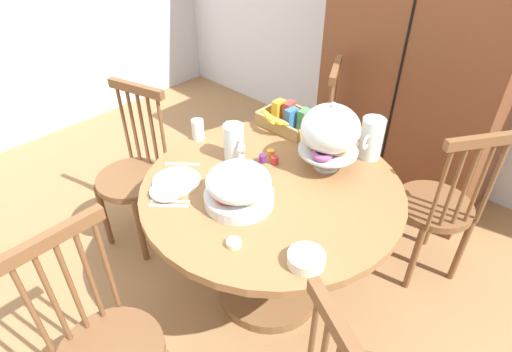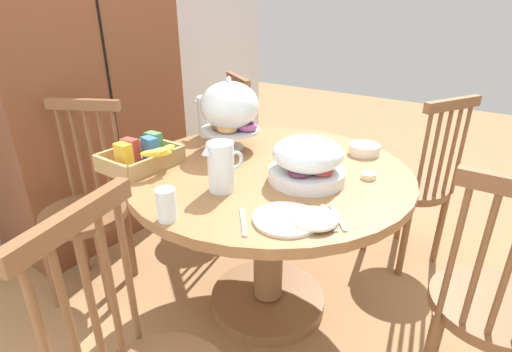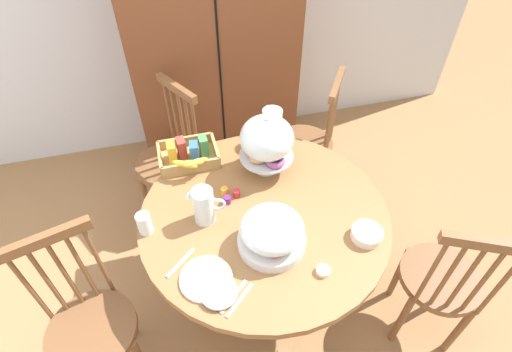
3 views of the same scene
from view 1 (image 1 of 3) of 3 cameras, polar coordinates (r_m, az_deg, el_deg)
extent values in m
plane|color=#997047|center=(2.45, -3.05, -15.30)|extent=(10.00, 10.00, 0.00)
cube|color=brown|center=(2.86, 21.41, 14.26)|extent=(1.10, 0.56, 1.90)
cube|color=black|center=(2.59, 19.10, 14.78)|extent=(0.01, 0.01, 1.52)
cylinder|color=olive|center=(1.94, 2.14, -1.69)|extent=(1.19, 1.19, 0.04)
cylinder|color=brown|center=(2.17, 1.94, -8.66)|extent=(0.14, 0.14, 0.63)
cylinder|color=brown|center=(2.43, 1.76, -14.56)|extent=(0.56, 0.56, 0.06)
cylinder|color=brown|center=(2.46, 22.73, -3.66)|extent=(0.40, 0.40, 0.04)
cylinder|color=brown|center=(2.75, 22.61, -4.96)|extent=(0.04, 0.04, 0.45)
cylinder|color=brown|center=(2.61, 17.46, -6.03)|extent=(0.04, 0.04, 0.45)
cylinder|color=brown|center=(2.60, 25.76, -8.88)|extent=(0.04, 0.04, 0.45)
cylinder|color=brown|center=(2.45, 20.42, -10.28)|extent=(0.04, 0.04, 0.45)
cylinder|color=brown|center=(2.31, 29.02, -0.96)|extent=(0.02, 0.02, 0.48)
cylinder|color=brown|center=(2.26, 27.66, -1.21)|extent=(0.02, 0.02, 0.48)
cylinder|color=brown|center=(2.22, 26.25, -1.47)|extent=(0.02, 0.02, 0.48)
cylinder|color=brown|center=(2.18, 24.78, -1.74)|extent=(0.02, 0.02, 0.48)
cylinder|color=brown|center=(2.14, 23.26, -2.02)|extent=(0.02, 0.02, 0.48)
cube|color=brown|center=(2.09, 28.13, 4.17)|extent=(0.23, 0.32, 0.05)
cylinder|color=brown|center=(2.82, 6.29, 4.90)|extent=(0.40, 0.40, 0.04)
cylinder|color=brown|center=(3.08, 3.92, 3.03)|extent=(0.04, 0.04, 0.45)
cylinder|color=brown|center=(2.86, 2.74, 0.04)|extent=(0.04, 0.04, 0.45)
cylinder|color=brown|center=(3.05, 9.07, 2.24)|extent=(0.04, 0.04, 0.45)
cylinder|color=brown|center=(2.82, 8.28, -0.85)|extent=(0.04, 0.04, 0.45)
cylinder|color=brown|center=(2.82, 10.37, 10.00)|extent=(0.02, 0.02, 0.48)
cylinder|color=brown|center=(2.75, 10.20, 9.38)|extent=(0.02, 0.02, 0.48)
cylinder|color=brown|center=(2.69, 10.01, 8.74)|extent=(0.02, 0.02, 0.48)
cylinder|color=brown|center=(2.63, 9.82, 8.06)|extent=(0.02, 0.02, 0.48)
cylinder|color=brown|center=(2.57, 9.62, 7.35)|extent=(0.02, 0.02, 0.48)
cube|color=brown|center=(2.58, 10.63, 13.83)|extent=(0.20, 0.33, 0.05)
cylinder|color=brown|center=(2.55, -16.33, -0.45)|extent=(0.40, 0.40, 0.04)
cylinder|color=brown|center=(2.70, -19.67, -4.98)|extent=(0.04, 0.04, 0.45)
cylinder|color=brown|center=(2.53, -15.21, -7.11)|extent=(0.04, 0.04, 0.45)
cylinder|color=brown|center=(2.84, -15.80, -1.77)|extent=(0.04, 0.04, 0.45)
cylinder|color=brown|center=(2.68, -11.34, -3.57)|extent=(0.04, 0.04, 0.45)
cylinder|color=brown|center=(2.60, -17.18, 6.54)|extent=(0.02, 0.02, 0.48)
cylinder|color=brown|center=(2.56, -16.03, 6.21)|extent=(0.02, 0.02, 0.48)
cylinder|color=brown|center=(2.51, -14.84, 5.87)|extent=(0.02, 0.02, 0.48)
cylinder|color=brown|center=(2.47, -13.62, 5.51)|extent=(0.02, 0.02, 0.48)
cylinder|color=brown|center=(2.43, -12.35, 5.13)|extent=(0.02, 0.02, 0.48)
cube|color=brown|center=(2.39, -15.81, 11.21)|extent=(0.36, 0.13, 0.05)
cylinder|color=brown|center=(2.08, -16.28, -20.50)|extent=(0.04, 0.04, 0.45)
cylinder|color=brown|center=(1.69, -27.58, -16.11)|extent=(0.02, 0.02, 0.48)
cylinder|color=brown|center=(1.70, -25.43, -14.97)|extent=(0.02, 0.02, 0.48)
cylinder|color=brown|center=(1.70, -23.33, -13.82)|extent=(0.02, 0.02, 0.48)
cylinder|color=brown|center=(1.72, -21.28, -12.68)|extent=(0.02, 0.02, 0.48)
cylinder|color=brown|center=(1.73, -19.27, -11.53)|extent=(0.02, 0.02, 0.48)
cube|color=brown|center=(1.53, -25.65, -7.47)|extent=(0.04, 0.36, 0.05)
cylinder|color=brown|center=(1.46, 7.44, -21.64)|extent=(0.02, 0.02, 0.48)
cube|color=brown|center=(1.18, 11.60, -20.23)|extent=(0.34, 0.19, 0.05)
cylinder|color=silver|center=(2.07, 9.37, 1.41)|extent=(0.12, 0.12, 0.02)
cylinder|color=silver|center=(2.05, 9.47, 2.26)|extent=(0.03, 0.03, 0.09)
cylinder|color=silver|center=(2.02, 9.62, 3.45)|extent=(0.28, 0.28, 0.01)
torus|color=#B27033|center=(1.99, 10.76, 3.58)|extent=(0.10, 0.10, 0.03)
torus|color=#D19347|center=(2.05, 11.01, 4.68)|extent=(0.10, 0.10, 0.03)
torus|color=#935628|center=(2.04, 9.35, 4.59)|extent=(0.10, 0.10, 0.03)
torus|color=tan|center=(2.01, 8.14, 4.29)|extent=(0.10, 0.10, 0.03)
torus|color=#994C84|center=(1.94, 8.82, 2.85)|extent=(0.10, 0.10, 0.03)
ellipsoid|color=silver|center=(1.96, 9.96, 6.29)|extent=(0.27, 0.27, 0.22)
sphere|color=silver|center=(1.90, 10.33, 9.41)|extent=(0.02, 0.02, 0.02)
cylinder|color=silver|center=(1.82, -2.30, -2.94)|extent=(0.30, 0.30, 0.05)
ellipsoid|color=beige|center=(1.76, -0.83, -3.01)|extent=(0.09, 0.09, 0.03)
ellipsoid|color=#8CBF59|center=(1.83, -0.71, -1.15)|extent=(0.09, 0.09, 0.03)
ellipsoid|color=#6B2D4C|center=(1.83, -3.89, -1.18)|extent=(0.09, 0.09, 0.03)
ellipsoid|color=#CC3D33|center=(1.77, -4.06, -2.90)|extent=(0.09, 0.09, 0.03)
ellipsoid|color=silver|center=(1.77, -2.36, -0.69)|extent=(0.28, 0.28, 0.13)
cylinder|color=silver|center=(2.06, -3.00, 4.52)|extent=(0.10, 0.10, 0.19)
cylinder|color=orange|center=(2.07, -2.97, 3.86)|extent=(0.09, 0.09, 0.13)
cone|color=silver|center=(2.06, -3.90, 7.11)|extent=(0.04, 0.04, 0.03)
torus|color=silver|center=(2.00, -2.07, 3.91)|extent=(0.08, 0.03, 0.07)
cylinder|color=silver|center=(2.14, 15.21, 4.91)|extent=(0.11, 0.11, 0.21)
cylinder|color=white|center=(2.16, 15.08, 4.21)|extent=(0.10, 0.10, 0.14)
cone|color=silver|center=(2.15, 16.24, 7.61)|extent=(0.04, 0.04, 0.03)
torus|color=silver|center=(2.08, 14.50, 4.31)|extent=(0.03, 0.08, 0.07)
cube|color=tan|center=(2.39, 4.48, 6.91)|extent=(0.30, 0.22, 0.01)
cube|color=tan|center=(2.30, 2.74, 6.57)|extent=(0.30, 0.02, 0.07)
cube|color=tan|center=(2.45, 6.18, 8.40)|extent=(0.30, 0.02, 0.07)
cube|color=tan|center=(2.46, 1.81, 8.71)|extent=(0.02, 0.22, 0.07)
cube|color=tan|center=(2.29, 7.40, 6.22)|extent=(0.02, 0.22, 0.07)
cube|color=gold|center=(2.40, 3.02, 8.85)|extent=(0.04, 0.07, 0.11)
cube|color=#B23D33|center=(2.39, 4.42, 8.64)|extent=(0.05, 0.07, 0.11)
cube|color=#336BAD|center=(2.32, 4.75, 7.70)|extent=(0.05, 0.08, 0.11)
cube|color=#47894C|center=(2.32, 6.43, 7.56)|extent=(0.05, 0.07, 0.11)
ellipsoid|color=yellow|center=(2.27, 1.71, 7.87)|extent=(0.14, 0.08, 0.05)
ellipsoid|color=yellow|center=(2.25, 2.28, 7.62)|extent=(0.13, 0.03, 0.05)
ellipsoid|color=yellow|center=(2.23, 2.86, 7.36)|extent=(0.14, 0.08, 0.05)
cylinder|color=white|center=(1.98, -10.60, -0.68)|extent=(0.22, 0.22, 0.01)
cylinder|color=white|center=(1.91, -11.85, -1.96)|extent=(0.15, 0.15, 0.01)
cylinder|color=white|center=(1.58, 6.75, -10.98)|extent=(0.14, 0.14, 0.04)
cylinder|color=silver|center=(2.25, -7.79, 6.18)|extent=(0.06, 0.06, 0.11)
cylinder|color=beige|center=(1.64, -2.99, -8.96)|extent=(0.06, 0.06, 0.02)
cylinder|color=#B7282D|center=(2.06, 2.52, 2.13)|extent=(0.04, 0.04, 0.04)
cylinder|color=orange|center=(2.11, 2.00, 3.03)|extent=(0.04, 0.04, 0.04)
cylinder|color=#5B2366|center=(2.07, 0.87, 2.36)|extent=(0.04, 0.04, 0.04)
cube|color=silver|center=(1.87, -11.43, -3.34)|extent=(0.14, 0.12, 0.01)
cube|color=silver|center=(1.85, -11.62, -3.93)|extent=(0.14, 0.12, 0.01)
cube|color=silver|center=(2.09, -9.84, 1.58)|extent=(0.14, 0.12, 0.01)
camera|label=2|loc=(2.36, -38.96, 15.76)|focal=27.27mm
camera|label=3|loc=(1.38, -58.89, 33.25)|focal=27.52mm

